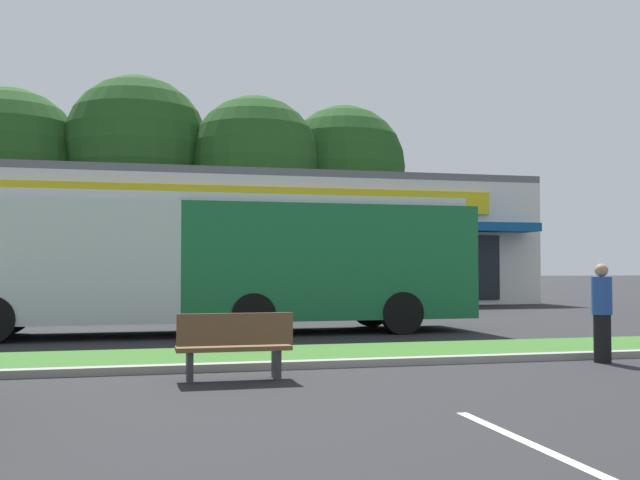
% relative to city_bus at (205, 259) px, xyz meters
% --- Properties ---
extents(grass_median, '(56.00, 2.20, 0.12)m').
position_rel_city_bus_xyz_m(grass_median, '(4.12, -5.11, -1.71)').
color(grass_median, '#386B28').
rests_on(grass_median, ground_plane).
extents(curb_lip, '(56.00, 0.24, 0.12)m').
position_rel_city_bus_xyz_m(curb_lip, '(4.12, -6.33, -1.71)').
color(curb_lip, '#99968C').
rests_on(curb_lip, ground_plane).
extents(parking_stripe_0, '(0.12, 4.80, 0.01)m').
position_rel_city_bus_xyz_m(parking_stripe_0, '(1.88, -12.61, -1.76)').
color(parking_stripe_0, silver).
rests_on(parking_stripe_0, ground_plane).
extents(storefront_building, '(24.60, 13.13, 5.49)m').
position_rel_city_bus_xyz_m(storefront_building, '(2.97, 16.78, 0.98)').
color(storefront_building, silver).
rests_on(storefront_building, ground_plane).
extents(tree_left, '(8.36, 8.36, 11.79)m').
position_rel_city_bus_xyz_m(tree_left, '(-8.70, 27.54, 5.84)').
color(tree_left, '#473323').
rests_on(tree_left, ground_plane).
extents(tree_mid_left, '(8.32, 8.32, 12.71)m').
position_rel_city_bus_xyz_m(tree_mid_left, '(-1.63, 26.73, 6.77)').
color(tree_mid_left, '#473323').
rests_on(tree_mid_left, ground_plane).
extents(tree_mid, '(7.68, 7.68, 11.60)m').
position_rel_city_bus_xyz_m(tree_mid, '(5.11, 25.40, 5.98)').
color(tree_mid, '#473323').
rests_on(tree_mid, ground_plane).
extents(tree_mid_right, '(7.56, 7.56, 11.56)m').
position_rel_city_bus_xyz_m(tree_mid_right, '(10.86, 26.48, 6.00)').
color(tree_mid_right, '#473323').
rests_on(tree_mid_right, ground_plane).
extents(city_bus, '(12.91, 2.71, 3.25)m').
position_rel_city_bus_xyz_m(city_bus, '(0.00, 0.00, 0.00)').
color(city_bus, '#196638').
rests_on(city_bus, ground_plane).
extents(bus_stop_bench, '(1.60, 0.45, 0.95)m').
position_rel_city_bus_xyz_m(bus_stop_bench, '(-0.23, -7.38, -1.26)').
color(bus_stop_bench, brown).
rests_on(bus_stop_bench, ground_plane).
extents(car_1, '(4.68, 1.98, 1.52)m').
position_rel_city_bus_xyz_m(car_1, '(0.33, 6.56, -0.99)').
color(car_1, slate).
rests_on(car_1, ground_plane).
extents(car_4, '(4.68, 1.92, 1.56)m').
position_rel_city_bus_xyz_m(car_4, '(6.80, 6.29, -0.96)').
color(car_4, black).
rests_on(car_4, ground_plane).
extents(pedestrian_by_pole, '(0.33, 0.33, 1.64)m').
position_rel_city_bus_xyz_m(pedestrian_by_pole, '(5.96, -6.83, -0.94)').
color(pedestrian_by_pole, black).
rests_on(pedestrian_by_pole, ground_plane).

